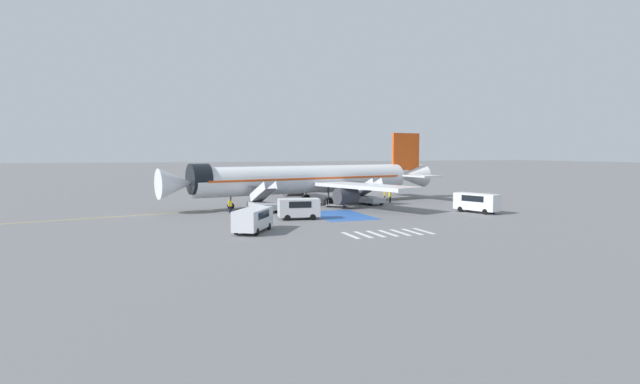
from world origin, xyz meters
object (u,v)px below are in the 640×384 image
(service_van_0, at_px, (299,207))
(ground_crew_1, at_px, (385,194))
(baggage_cart, at_px, (336,205))
(ground_crew_2, at_px, (230,205))
(fuel_tanker, at_px, (319,181))
(airliner, at_px, (311,179))
(boarding_stairs_forward, at_px, (263,204))
(service_van_1, at_px, (477,201))
(service_van_2, at_px, (253,218))
(boarding_stairs_aft, at_px, (368,197))
(ground_crew_0, at_px, (390,196))

(service_van_0, relative_size, ground_crew_1, 2.44)
(baggage_cart, xyz_separation_m, ground_crew_2, (-14.11, -2.03, 0.71))
(fuel_tanker, height_order, ground_crew_1, fuel_tanker)
(airliner, xyz_separation_m, boarding_stairs_forward, (-8.13, -6.36, -2.45))
(service_van_1, distance_m, ground_crew_1, 15.66)
(boarding_stairs_forward, relative_size, service_van_2, 0.98)
(boarding_stairs_aft, xyz_separation_m, fuel_tanker, (1.86, 26.08, 0.78))
(boarding_stairs_aft, xyz_separation_m, ground_crew_0, (3.99, 1.21, 0.05))
(airliner, bearing_deg, ground_crew_0, -111.18)
(ground_crew_0, height_order, ground_crew_2, ground_crew_0)
(service_van_2, height_order, ground_crew_2, service_van_2)
(airliner, distance_m, service_van_1, 22.07)
(airliner, height_order, ground_crew_1, airliner)
(boarding_stairs_forward, distance_m, baggage_cart, 10.32)
(boarding_stairs_aft, distance_m, ground_crew_1, 4.34)
(boarding_stairs_forward, distance_m, service_van_2, 15.31)
(service_van_0, bearing_deg, ground_crew_1, 136.78)
(service_van_0, distance_m, ground_crew_0, 21.40)
(service_van_0, bearing_deg, service_van_2, -34.92)
(service_van_0, xyz_separation_m, ground_crew_2, (-6.06, 7.71, -0.34))
(ground_crew_1, bearing_deg, boarding_stairs_forward, 141.39)
(boarding_stairs_aft, distance_m, ground_crew_0, 4.17)
(service_van_2, bearing_deg, ground_crew_0, 70.78)
(boarding_stairs_forward, height_order, fuel_tanker, boarding_stairs_forward)
(ground_crew_2, bearing_deg, ground_crew_1, -171.05)
(boarding_stairs_forward, distance_m, ground_crew_0, 19.95)
(airliner, xyz_separation_m, fuel_tanker, (9.14, 23.19, -1.68))
(service_van_2, relative_size, ground_crew_2, 3.35)
(boarding_stairs_aft, xyz_separation_m, baggage_cart, (-5.27, -1.63, -0.70))
(service_van_1, bearing_deg, airliner, 114.32)
(airliner, xyz_separation_m, service_van_2, (-12.37, -21.07, -2.15))
(airliner, bearing_deg, ground_crew_2, 105.70)
(service_van_0, distance_m, baggage_cart, 12.68)
(ground_crew_1, bearing_deg, boarding_stairs_aft, 156.66)
(boarding_stairs_forward, bearing_deg, service_van_2, -118.80)
(airliner, relative_size, boarding_stairs_forward, 7.43)
(fuel_tanker, distance_m, service_van_0, 40.41)
(service_van_1, bearing_deg, service_van_0, 155.94)
(fuel_tanker, distance_m, service_van_2, 49.21)
(airliner, distance_m, ground_crew_0, 11.65)
(boarding_stairs_aft, bearing_deg, ground_crew_2, 178.00)
(airliner, xyz_separation_m, boarding_stairs_aft, (7.28, -2.88, -2.46))
(boarding_stairs_forward, bearing_deg, fuel_tanker, 46.99)
(fuel_tanker, distance_m, ground_crew_2, 36.56)
(ground_crew_1, relative_size, ground_crew_2, 1.11)
(boarding_stairs_forward, bearing_deg, boarding_stairs_aft, 0.00)
(service_van_1, bearing_deg, service_van_2, 170.57)
(ground_crew_2, bearing_deg, boarding_stairs_aft, -174.86)
(boarding_stairs_forward, height_order, service_van_0, boarding_stairs_forward)
(ground_crew_2, bearing_deg, boarding_stairs_forward, 177.18)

